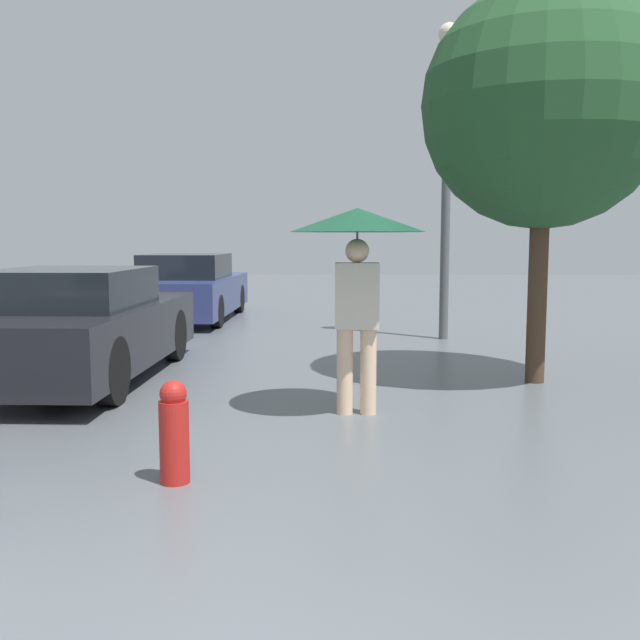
{
  "coord_description": "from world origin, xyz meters",
  "views": [
    {
      "loc": [
        -0.16,
        -1.5,
        1.57
      ],
      "look_at": [
        -0.36,
        4.8,
        0.85
      ],
      "focal_mm": 40.0,
      "sensor_mm": 36.0,
      "label": 1
    }
  ],
  "objects_px": {
    "parked_car_middle": "(77,327)",
    "tree": "(544,107)",
    "street_lamp": "(447,148)",
    "parked_car_farthest": "(189,289)",
    "pedestrian": "(357,244)",
    "fire_hydrant": "(174,432)"
  },
  "relations": [
    {
      "from": "parked_car_farthest",
      "to": "pedestrian",
      "type": "bearing_deg",
      "value": -67.21
    },
    {
      "from": "pedestrian",
      "to": "street_lamp",
      "type": "xyz_separation_m",
      "value": [
        1.46,
        4.89,
        1.42
      ]
    },
    {
      "from": "parked_car_middle",
      "to": "parked_car_farthest",
      "type": "relative_size",
      "value": 0.95
    },
    {
      "from": "parked_car_farthest",
      "to": "fire_hydrant",
      "type": "xyz_separation_m",
      "value": [
        1.93,
        -9.32,
        -0.26
      ]
    },
    {
      "from": "parked_car_farthest",
      "to": "parked_car_middle",
      "type": "bearing_deg",
      "value": -89.64
    },
    {
      "from": "parked_car_middle",
      "to": "parked_car_farthest",
      "type": "bearing_deg",
      "value": 90.36
    },
    {
      "from": "pedestrian",
      "to": "tree",
      "type": "bearing_deg",
      "value": 36.96
    },
    {
      "from": "street_lamp",
      "to": "fire_hydrant",
      "type": "relative_size",
      "value": 7.14
    },
    {
      "from": "pedestrian",
      "to": "parked_car_farthest",
      "type": "relative_size",
      "value": 0.43
    },
    {
      "from": "parked_car_middle",
      "to": "tree",
      "type": "distance_m",
      "value": 5.61
    },
    {
      "from": "street_lamp",
      "to": "tree",
      "type": "bearing_deg",
      "value": -81.08
    },
    {
      "from": "tree",
      "to": "street_lamp",
      "type": "relative_size",
      "value": 0.89
    },
    {
      "from": "pedestrian",
      "to": "parked_car_farthest",
      "type": "height_order",
      "value": "pedestrian"
    },
    {
      "from": "tree",
      "to": "fire_hydrant",
      "type": "relative_size",
      "value": 6.33
    },
    {
      "from": "pedestrian",
      "to": "street_lamp",
      "type": "height_order",
      "value": "street_lamp"
    },
    {
      "from": "parked_car_middle",
      "to": "pedestrian",
      "type": "bearing_deg",
      "value": -25.59
    },
    {
      "from": "parked_car_middle",
      "to": "tree",
      "type": "bearing_deg",
      "value": 0.18
    },
    {
      "from": "parked_car_middle",
      "to": "street_lamp",
      "type": "height_order",
      "value": "street_lamp"
    },
    {
      "from": "parked_car_farthest",
      "to": "tree",
      "type": "xyz_separation_m",
      "value": [
        5.12,
        -5.96,
        2.36
      ]
    },
    {
      "from": "parked_car_middle",
      "to": "tree",
      "type": "height_order",
      "value": "tree"
    },
    {
      "from": "tree",
      "to": "parked_car_middle",
      "type": "bearing_deg",
      "value": -179.82
    },
    {
      "from": "tree",
      "to": "street_lamp",
      "type": "xyz_separation_m",
      "value": [
        -0.53,
        3.39,
        -0.01
      ]
    }
  ]
}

